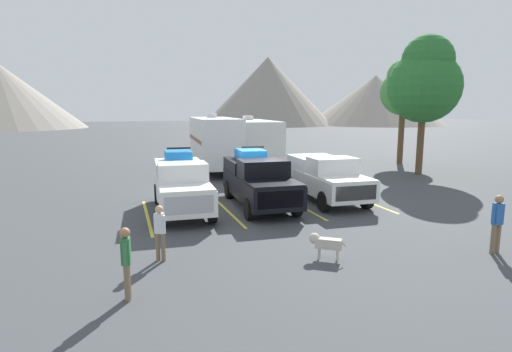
{
  "coord_description": "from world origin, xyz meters",
  "views": [
    {
      "loc": [
        -5.61,
        -16.6,
        4.19
      ],
      "look_at": [
        0.0,
        0.37,
        1.2
      ],
      "focal_mm": 28.6,
      "sensor_mm": 36.0,
      "label": 1
    }
  ],
  "objects": [
    {
      "name": "camper_trailer_b",
      "position": [
        2.8,
        9.8,
        1.93
      ],
      "size": [
        3.08,
        8.37,
        3.66
      ],
      "color": "silver",
      "rests_on": "ground"
    },
    {
      "name": "lot_stripe_d",
      "position": [
        4.8,
        -0.63,
        0.0
      ],
      "size": [
        0.12,
        5.5,
        0.01
      ],
      "primitive_type": "cube",
      "color": "gold",
      "rests_on": "ground"
    },
    {
      "name": "pickup_truck_c",
      "position": [
        3.19,
        -0.15,
        1.09
      ],
      "size": [
        2.43,
        5.43,
        2.04
      ],
      "color": "white",
      "rests_on": "ground"
    },
    {
      "name": "ground_plane",
      "position": [
        0.0,
        0.0,
        0.0
      ],
      "size": [
        240.0,
        240.0,
        0.0
      ],
      "primitive_type": "plane",
      "color": "#3F4244"
    },
    {
      "name": "pickup_truck_a",
      "position": [
        -3.38,
        -0.11,
        1.16
      ],
      "size": [
        2.34,
        5.61,
        2.56
      ],
      "color": "white",
      "rests_on": "ground"
    },
    {
      "name": "person_b",
      "position": [
        4.57,
        -7.99,
        1.0
      ],
      "size": [
        0.38,
        0.24,
        1.73
      ],
      "color": "#726047",
      "rests_on": "ground"
    },
    {
      "name": "person_c",
      "position": [
        -4.74,
        -5.55,
        0.91
      ],
      "size": [
        0.31,
        0.28,
        1.58
      ],
      "color": "#726047",
      "rests_on": "ground"
    },
    {
      "name": "lot_stripe_a",
      "position": [
        -4.8,
        -0.63,
        0.0
      ],
      "size": [
        0.12,
        5.5,
        0.01
      ],
      "primitive_type": "cube",
      "color": "gold",
      "rests_on": "ground"
    },
    {
      "name": "lot_stripe_c",
      "position": [
        1.6,
        -0.63,
        0.0
      ],
      "size": [
        0.12,
        5.5,
        0.01
      ],
      "primitive_type": "cube",
      "color": "gold",
      "rests_on": "ground"
    },
    {
      "name": "mountain_ridge",
      "position": [
        -0.05,
        78.04,
        6.91
      ],
      "size": [
        146.39,
        41.72,
        16.66
      ],
      "color": "gray",
      "rests_on": "ground"
    },
    {
      "name": "camper_trailer_a",
      "position": [
        0.26,
        9.95,
        2.03
      ],
      "size": [
        3.12,
        8.84,
        3.84
      ],
      "color": "white",
      "rests_on": "ground"
    },
    {
      "name": "dog",
      "position": [
        -0.37,
        -6.81,
        0.47
      ],
      "size": [
        0.88,
        0.7,
        0.72
      ],
      "color": "beige",
      "rests_on": "ground"
    },
    {
      "name": "lot_stripe_b",
      "position": [
        -1.6,
        -0.63,
        0.0
      ],
      "size": [
        0.12,
        5.5,
        0.01
      ],
      "primitive_type": "cube",
      "color": "gold",
      "rests_on": "ground"
    },
    {
      "name": "pickup_truck_b",
      "position": [
        -0.09,
        -0.17,
        1.15
      ],
      "size": [
        2.41,
        5.83,
        2.51
      ],
      "color": "black",
      "rests_on": "ground"
    },
    {
      "name": "person_a",
      "position": [
        -5.65,
        -7.7,
        0.95
      ],
      "size": [
        0.23,
        0.36,
        1.65
      ],
      "color": "#726047",
      "rests_on": "ground"
    },
    {
      "name": "tree_b",
      "position": [
        14.56,
        9.37,
        5.6
      ],
      "size": [
        3.41,
        3.41,
        7.74
      ],
      "color": "brown",
      "rests_on": "ground"
    },
    {
      "name": "tree_a",
      "position": [
        12.29,
        4.47,
        5.86
      ],
      "size": [
        4.43,
        4.43,
        8.59
      ],
      "color": "brown",
      "rests_on": "ground"
    }
  ]
}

